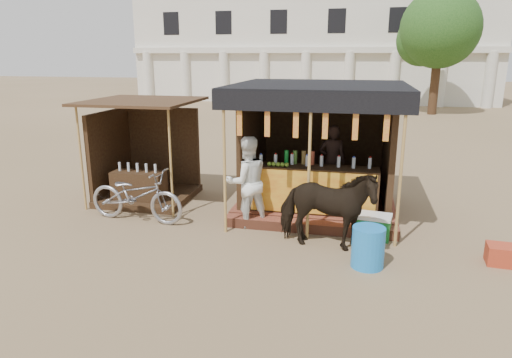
% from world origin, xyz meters
% --- Properties ---
extents(ground, '(120.00, 120.00, 0.00)m').
position_xyz_m(ground, '(0.00, 0.00, 0.00)').
color(ground, '#846B4C').
rests_on(ground, ground).
extents(main_stall, '(3.60, 3.61, 2.78)m').
position_xyz_m(main_stall, '(1.02, 3.36, 1.03)').
color(main_stall, brown).
rests_on(main_stall, ground).
extents(secondary_stall, '(2.40, 2.40, 2.38)m').
position_xyz_m(secondary_stall, '(-3.17, 3.24, 0.85)').
color(secondary_stall, '#3C2A15').
rests_on(secondary_stall, ground).
extents(cow, '(1.83, 0.96, 1.49)m').
position_xyz_m(cow, '(1.36, 1.18, 0.74)').
color(cow, black).
rests_on(cow, ground).
extents(motorbike, '(2.17, 0.93, 1.11)m').
position_xyz_m(motorbike, '(-2.58, 1.75, 0.55)').
color(motorbike, '#9E9FA7').
rests_on(motorbike, ground).
extents(bystander, '(1.13, 1.06, 1.84)m').
position_xyz_m(bystander, '(-0.28, 2.00, 0.92)').
color(bystander, white).
rests_on(bystander, ground).
extents(blue_barrel, '(0.68, 0.68, 0.68)m').
position_xyz_m(blue_barrel, '(2.10, 0.60, 0.34)').
color(blue_barrel, blue).
rests_on(blue_barrel, ground).
extents(red_crate, '(0.47, 0.43, 0.33)m').
position_xyz_m(red_crate, '(4.25, 1.18, 0.16)').
color(red_crate, '#A4331B').
rests_on(red_crate, ground).
extents(cooler, '(0.70, 0.53, 0.46)m').
position_xyz_m(cooler, '(2.22, 1.89, 0.23)').
color(cooler, '#176924').
rests_on(cooler, ground).
extents(background_building, '(26.00, 7.45, 8.18)m').
position_xyz_m(background_building, '(-2.00, 29.94, 3.98)').
color(background_building, silver).
rests_on(background_building, ground).
extents(tree, '(4.50, 4.40, 7.00)m').
position_xyz_m(tree, '(5.81, 22.14, 4.63)').
color(tree, '#382314').
rests_on(tree, ground).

